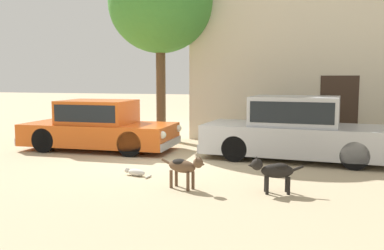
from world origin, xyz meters
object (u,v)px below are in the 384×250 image
at_px(stray_dog_spotted, 274,170).
at_px(stray_cat, 135,172).
at_px(stray_dog_tan, 184,166).
at_px(parked_sedan_nearest, 99,125).
at_px(acacia_tree_left, 160,3).
at_px(parked_sedan_second, 296,129).

bearing_deg(stray_dog_spotted, stray_cat, -24.59).
bearing_deg(stray_dog_tan, stray_cat, 169.87).
bearing_deg(parked_sedan_nearest, stray_cat, -51.28).
xyz_separation_m(stray_dog_tan, acacia_tree_left, (-2.54, 5.83, 3.99)).
bearing_deg(stray_dog_spotted, parked_sedan_nearest, -46.02).
bearing_deg(parked_sedan_second, acacia_tree_left, 156.49).
distance_m(parked_sedan_nearest, stray_dog_tan, 4.95).
bearing_deg(stray_dog_spotted, parked_sedan_second, -107.91).
xyz_separation_m(stray_dog_spotted, stray_dog_tan, (-1.61, -0.16, 0.01)).
distance_m(stray_dog_spotted, acacia_tree_left, 8.09).
bearing_deg(parked_sedan_second, stray_dog_tan, -113.69).
xyz_separation_m(stray_dog_tan, stray_cat, (-1.27, 0.72, -0.35)).
bearing_deg(stray_dog_spotted, acacia_tree_left, -67.31).
distance_m(stray_cat, acacia_tree_left, 6.82).
bearing_deg(parked_sedan_nearest, parked_sedan_second, -0.73).
relative_size(parked_sedan_second, stray_dog_tan, 5.08).
bearing_deg(acacia_tree_left, parked_sedan_nearest, -112.88).
relative_size(parked_sedan_nearest, stray_dog_tan, 4.64).
bearing_deg(parked_sedan_second, parked_sedan_nearest, -175.06).
xyz_separation_m(parked_sedan_nearest, parked_sedan_second, (5.42, 0.04, 0.08)).
height_order(parked_sedan_nearest, stray_cat, parked_sedan_nearest).
xyz_separation_m(parked_sedan_nearest, stray_dog_spotted, (5.16, -3.29, -0.27)).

